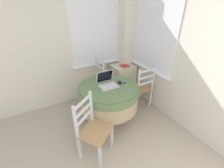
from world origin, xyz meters
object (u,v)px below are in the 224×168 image
at_px(round_dining_table, 109,95).
at_px(computer_mouse, 120,82).
at_px(dining_chair_near_back_window, 96,81).
at_px(corner_cabinet, 123,79).
at_px(dining_chair_near_right_window, 141,88).
at_px(cell_phone, 124,83).
at_px(dining_chair_camera_near, 93,130).
at_px(laptop, 107,83).
at_px(book_on_cabinet, 125,66).

relative_size(round_dining_table, computer_mouse, 10.27).
xyz_separation_m(dining_chair_near_back_window, corner_cabinet, (0.70, -0.03, -0.09)).
bearing_deg(computer_mouse, dining_chair_near_right_window, 5.79).
distance_m(cell_phone, dining_chair_near_right_window, 0.56).
bearing_deg(cell_phone, dining_chair_camera_near, -149.86).
distance_m(computer_mouse, dining_chair_camera_near, 0.97).
bearing_deg(dining_chair_near_right_window, laptop, 179.33).
height_order(computer_mouse, corner_cabinet, computer_mouse).
xyz_separation_m(computer_mouse, dining_chair_camera_near, (-0.76, -0.52, -0.30)).
distance_m(dining_chair_near_right_window, dining_chair_camera_near, 1.44).
xyz_separation_m(dining_chair_near_right_window, dining_chair_camera_near, (-1.32, -0.57, 0.00)).
bearing_deg(dining_chair_near_right_window, corner_cabinet, 89.09).
bearing_deg(book_on_cabinet, dining_chair_near_right_window, -89.72).
distance_m(corner_cabinet, book_on_cabinet, 0.38).
xyz_separation_m(cell_phone, dining_chair_near_right_window, (0.48, 0.09, -0.28)).
xyz_separation_m(corner_cabinet, book_on_cabinet, (-0.01, -0.08, 0.37)).
relative_size(round_dining_table, laptop, 3.34).
bearing_deg(laptop, round_dining_table, -82.63).
xyz_separation_m(round_dining_table, book_on_cabinet, (0.77, 0.66, 0.18)).
bearing_deg(book_on_cabinet, computer_mouse, -129.23).
bearing_deg(cell_phone, computer_mouse, 158.87).
xyz_separation_m(computer_mouse, corner_cabinet, (0.57, 0.76, -0.40)).
xyz_separation_m(computer_mouse, dining_chair_near_right_window, (0.56, 0.06, -0.30)).
xyz_separation_m(dining_chair_near_right_window, corner_cabinet, (0.01, 0.71, -0.09)).
height_order(laptop, cell_phone, laptop).
bearing_deg(dining_chair_camera_near, round_dining_table, 44.53).
distance_m(dining_chair_near_back_window, dining_chair_near_right_window, 1.01).
xyz_separation_m(round_dining_table, computer_mouse, (0.21, -0.02, 0.21)).
bearing_deg(dining_chair_near_back_window, corner_cabinet, -2.82).
distance_m(round_dining_table, corner_cabinet, 1.09).
height_order(round_dining_table, dining_chair_camera_near, dining_chair_camera_near).
distance_m(dining_chair_camera_near, corner_cabinet, 1.85).
bearing_deg(computer_mouse, dining_chair_near_back_window, 99.61).
relative_size(computer_mouse, dining_chair_near_right_window, 0.11).
height_order(dining_chair_camera_near, corner_cabinet, dining_chair_camera_near).
xyz_separation_m(laptop, dining_chair_near_right_window, (0.78, -0.01, -0.33)).
bearing_deg(book_on_cabinet, laptop, -141.64).
bearing_deg(dining_chair_near_right_window, cell_phone, -169.75).
bearing_deg(corner_cabinet, book_on_cabinet, -99.69).
bearing_deg(corner_cabinet, round_dining_table, -136.56).
relative_size(cell_phone, dining_chair_camera_near, 0.12).
distance_m(computer_mouse, cell_phone, 0.09).
xyz_separation_m(round_dining_table, dining_chair_near_right_window, (0.77, 0.04, -0.09)).
relative_size(computer_mouse, corner_cabinet, 0.15).
relative_size(round_dining_table, dining_chair_near_right_window, 1.13).
relative_size(computer_mouse, dining_chair_camera_near, 0.11).
bearing_deg(dining_chair_camera_near, laptop, 47.12).
bearing_deg(dining_chair_camera_near, dining_chair_near_back_window, 64.50).
bearing_deg(dining_chair_near_back_window, dining_chair_near_right_window, -46.92).
relative_size(dining_chair_near_right_window, corner_cabinet, 1.33).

